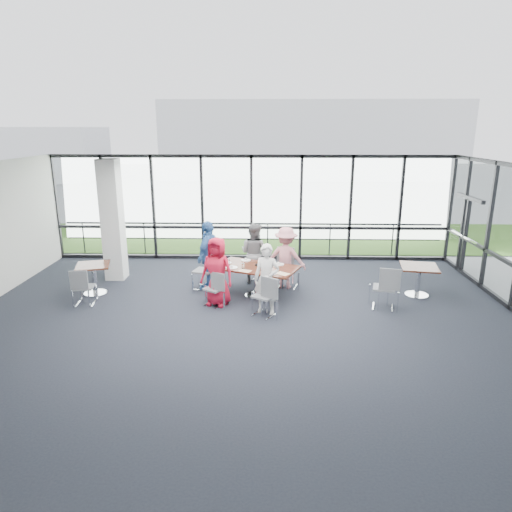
{
  "coord_description": "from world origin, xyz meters",
  "views": [
    {
      "loc": [
        0.51,
        -8.73,
        3.97
      ],
      "look_at": [
        0.24,
        1.42,
        1.1
      ],
      "focal_mm": 32.0,
      "sensor_mm": 36.0,
      "label": 1
    }
  ],
  "objects_px": {
    "diner_far_left": "(254,253)",
    "chair_main_nr": "(264,296)",
    "chair_main_fr": "(288,269)",
    "main_table": "(256,272)",
    "diner_near_left": "(217,272)",
    "diner_far_right": "(286,258)",
    "structural_column": "(113,220)",
    "diner_near_right": "(267,279)",
    "chair_main_fl": "(258,265)",
    "chair_main_end": "(204,271)",
    "chair_spare_la": "(84,287)",
    "diner_end": "(209,255)",
    "side_table_left": "(93,270)",
    "chair_spare_lb": "(113,259)",
    "chair_main_nl": "(214,289)",
    "chair_spare_r": "(384,288)",
    "side_table_right": "(419,271)"
  },
  "relations": [
    {
      "from": "diner_far_left",
      "to": "diner_far_right",
      "type": "bearing_deg",
      "value": -171.6
    },
    {
      "from": "diner_far_right",
      "to": "diner_near_left",
      "type": "bearing_deg",
      "value": 51.88
    },
    {
      "from": "structural_column",
      "to": "diner_near_right",
      "type": "bearing_deg",
      "value": -29.5
    },
    {
      "from": "structural_column",
      "to": "diner_near_right",
      "type": "height_order",
      "value": "structural_column"
    },
    {
      "from": "structural_column",
      "to": "diner_near_right",
      "type": "distance_m",
      "value": 4.77
    },
    {
      "from": "chair_spare_r",
      "to": "chair_spare_lb",
      "type": "bearing_deg",
      "value": 175.44
    },
    {
      "from": "chair_main_nr",
      "to": "diner_end",
      "type": "bearing_deg",
      "value": 163.19
    },
    {
      "from": "chair_main_nr",
      "to": "chair_main_fl",
      "type": "height_order",
      "value": "chair_main_fl"
    },
    {
      "from": "diner_end",
      "to": "chair_main_fl",
      "type": "xyz_separation_m",
      "value": [
        1.21,
        0.56,
        -0.41
      ]
    },
    {
      "from": "chair_spare_lb",
      "to": "side_table_right",
      "type": "bearing_deg",
      "value": 169.28
    },
    {
      "from": "diner_near_left",
      "to": "diner_far_left",
      "type": "bearing_deg",
      "value": 82.22
    },
    {
      "from": "diner_far_right",
      "to": "chair_main_end",
      "type": "distance_m",
      "value": 2.1
    },
    {
      "from": "chair_main_fr",
      "to": "main_table",
      "type": "bearing_deg",
      "value": 55.99
    },
    {
      "from": "diner_near_left",
      "to": "chair_main_fl",
      "type": "bearing_deg",
      "value": 80.25
    },
    {
      "from": "diner_far_right",
      "to": "chair_main_end",
      "type": "relative_size",
      "value": 1.65
    },
    {
      "from": "structural_column",
      "to": "chair_main_nr",
      "type": "relative_size",
      "value": 3.54
    },
    {
      "from": "side_table_left",
      "to": "chair_main_fl",
      "type": "distance_m",
      "value": 4.13
    },
    {
      "from": "structural_column",
      "to": "diner_near_right",
      "type": "relative_size",
      "value": 2.05
    },
    {
      "from": "diner_far_left",
      "to": "chair_main_nr",
      "type": "distance_m",
      "value": 2.24
    },
    {
      "from": "structural_column",
      "to": "chair_spare_la",
      "type": "distance_m",
      "value": 2.27
    },
    {
      "from": "chair_spare_la",
      "to": "diner_near_right",
      "type": "bearing_deg",
      "value": -12.1
    },
    {
      "from": "side_table_right",
      "to": "diner_near_right",
      "type": "xyz_separation_m",
      "value": [
        -3.67,
        -1.17,
        0.15
      ]
    },
    {
      "from": "chair_spare_lb",
      "to": "diner_end",
      "type": "bearing_deg",
      "value": 157.28
    },
    {
      "from": "chair_main_end",
      "to": "diner_near_left",
      "type": "bearing_deg",
      "value": 39.55
    },
    {
      "from": "side_table_left",
      "to": "chair_main_nl",
      "type": "relative_size",
      "value": 1.15
    },
    {
      "from": "chair_main_nl",
      "to": "chair_spare_r",
      "type": "relative_size",
      "value": 0.84
    },
    {
      "from": "diner_far_left",
      "to": "diner_end",
      "type": "bearing_deg",
      "value": 56.09
    },
    {
      "from": "diner_far_left",
      "to": "chair_main_nr",
      "type": "bearing_deg",
      "value": 129.39
    },
    {
      "from": "diner_near_right",
      "to": "diner_far_right",
      "type": "height_order",
      "value": "diner_far_right"
    },
    {
      "from": "diner_near_left",
      "to": "chair_main_nr",
      "type": "height_order",
      "value": "diner_near_left"
    },
    {
      "from": "diner_near_right",
      "to": "chair_spare_lb",
      "type": "bearing_deg",
      "value": 163.48
    },
    {
      "from": "diner_near_left",
      "to": "chair_main_nr",
      "type": "bearing_deg",
      "value": -10.81
    },
    {
      "from": "chair_main_nl",
      "to": "diner_near_right",
      "type": "bearing_deg",
      "value": 15.78
    },
    {
      "from": "diner_near_right",
      "to": "chair_main_fr",
      "type": "height_order",
      "value": "diner_near_right"
    },
    {
      "from": "diner_far_left",
      "to": "diner_end",
      "type": "distance_m",
      "value": 1.22
    },
    {
      "from": "diner_near_right",
      "to": "chair_main_end",
      "type": "relative_size",
      "value": 1.64
    },
    {
      "from": "diner_far_right",
      "to": "chair_spare_la",
      "type": "distance_m",
      "value": 4.87
    },
    {
      "from": "diner_end",
      "to": "chair_main_fr",
      "type": "distance_m",
      "value": 2.03
    },
    {
      "from": "chair_main_fr",
      "to": "chair_main_end",
      "type": "bearing_deg",
      "value": 20.24
    },
    {
      "from": "side_table_left",
      "to": "chair_spare_la",
      "type": "bearing_deg",
      "value": -87.2
    },
    {
      "from": "side_table_left",
      "to": "chair_main_fr",
      "type": "relative_size",
      "value": 0.97
    },
    {
      "from": "main_table",
      "to": "diner_far_left",
      "type": "height_order",
      "value": "diner_far_left"
    },
    {
      "from": "chair_main_fl",
      "to": "chair_spare_la",
      "type": "bearing_deg",
      "value": 59.43
    },
    {
      "from": "diner_near_left",
      "to": "diner_far_right",
      "type": "distance_m",
      "value": 2.01
    },
    {
      "from": "chair_main_fl",
      "to": "diner_end",
      "type": "bearing_deg",
      "value": 60.76
    },
    {
      "from": "structural_column",
      "to": "diner_far_left",
      "type": "height_order",
      "value": "structural_column"
    },
    {
      "from": "chair_main_nl",
      "to": "chair_main_nr",
      "type": "distance_m",
      "value": 1.27
    },
    {
      "from": "diner_far_left",
      "to": "chair_main_nr",
      "type": "height_order",
      "value": "diner_far_left"
    },
    {
      "from": "structural_column",
      "to": "side_table_right",
      "type": "relative_size",
      "value": 3.27
    },
    {
      "from": "structural_column",
      "to": "chair_main_nr",
      "type": "height_order",
      "value": "structural_column"
    }
  ]
}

